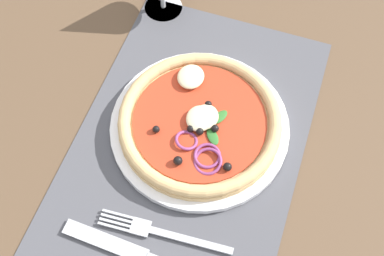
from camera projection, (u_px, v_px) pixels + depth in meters
The scene contains 6 objects.
ground_plane at pixel (191, 143), 71.05cm from camera, with size 190.00×140.00×2.40cm, color brown.
placemat at pixel (191, 139), 69.82cm from camera, with size 47.17×31.86×0.40cm, color #4C4C51.
plate at pixel (200, 127), 69.89cm from camera, with size 25.83×25.83×1.17cm, color white.
pizza at pixel (200, 121), 68.42cm from camera, with size 23.30×23.30×2.61cm.
fork at pixel (158, 232), 62.88cm from camera, with size 2.77×18.06×0.44cm.
knife at pixel (134, 252), 61.57cm from camera, with size 2.38×20.04×0.62cm.
Camera 1 is at (-30.08, -10.55, 62.34)cm, focal length 45.26 mm.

